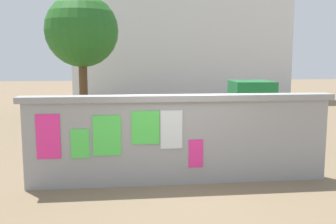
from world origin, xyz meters
TOP-DOWN VIEW (x-y plane):
  - ground at (0.00, 8.00)m, footprint 60.00×60.00m
  - poster_wall at (-0.01, -0.00)m, footprint 6.29×0.42m
  - auto_rickshaw_truck at (1.81, 3.98)m, footprint 3.70×1.77m
  - motorcycle at (-2.13, 2.95)m, footprint 1.87×0.69m
  - bicycle_near at (-1.24, 5.50)m, footprint 1.70×0.44m
  - bicycle_far at (-1.21, 1.00)m, footprint 1.71×0.44m
  - person_walking at (1.67, 0.91)m, footprint 0.47×0.47m
  - tree_roadside at (-2.84, 9.34)m, footprint 3.08×3.08m
  - building_background at (2.56, 17.29)m, footprint 13.52×4.56m

SIDE VIEW (x-z plane):
  - ground at x=0.00m, z-range 0.00..0.00m
  - bicycle_near at x=-1.24m, z-range -0.11..0.84m
  - bicycle_far at x=-1.21m, z-range -0.11..0.84m
  - motorcycle at x=-2.13m, z-range 0.03..0.90m
  - auto_rickshaw_truck at x=1.81m, z-range -0.02..1.83m
  - poster_wall at x=-0.01m, z-range 0.03..1.83m
  - person_walking at x=1.67m, z-range 0.18..1.80m
  - tree_roadside at x=-2.84m, z-range 1.06..6.31m
  - building_background at x=2.56m, z-range 0.02..8.98m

